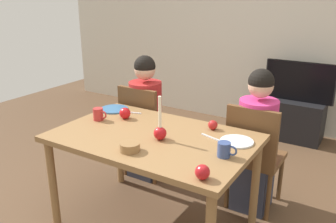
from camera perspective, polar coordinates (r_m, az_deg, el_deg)
name	(u,v)px	position (r m, az deg, el deg)	size (l,w,h in m)	color
back_wall	(270,25)	(4.73, 15.86, 13.09)	(6.40, 0.10, 2.60)	beige
dining_table	(153,146)	(2.56, -2.36, -5.55)	(1.40, 0.90, 0.75)	olive
chair_left	(144,126)	(3.35, -3.84, -2.35)	(0.40, 0.40, 0.90)	brown
chair_right	(254,152)	(2.92, 13.50, -6.27)	(0.40, 0.40, 0.90)	brown
person_left_child	(146,119)	(3.36, -3.54, -1.27)	(0.30, 0.30, 1.17)	#33384C
person_right_child	(256,144)	(2.92, 13.79, -5.01)	(0.30, 0.30, 1.17)	#33384C
tv_stand	(295,120)	(4.56, 19.54, -1.23)	(0.64, 0.40, 0.48)	black
tv	(300,82)	(4.42, 20.21, 4.49)	(0.79, 0.05, 0.46)	black
candle_centerpiece	(160,131)	(2.44, -1.28, -3.07)	(0.09, 0.09, 0.31)	red
plate_left	(114,109)	(3.09, -8.59, 0.38)	(0.24, 0.24, 0.01)	teal
plate_right	(237,141)	(2.46, 10.88, -4.70)	(0.23, 0.23, 0.01)	silver
mug_left	(99,114)	(2.85, -10.99, -0.42)	(0.12, 0.08, 0.10)	#B72D2D
mug_right	(225,150)	(2.23, 8.99, -6.01)	(0.13, 0.08, 0.09)	#33477F
fork_left	(131,112)	(2.99, -5.93, -0.15)	(0.18, 0.01, 0.01)	silver
fork_right	(211,138)	(2.50, 6.91, -4.13)	(0.18, 0.01, 0.01)	silver
bowl_walnuts	(130,147)	(2.30, -6.09, -5.63)	(0.13, 0.13, 0.06)	olive
apple_near_candle	(202,172)	(1.97, 5.49, -9.57)	(0.08, 0.08, 0.08)	#B4171D
apple_by_left_plate	(213,125)	(2.64, 7.15, -2.14)	(0.07, 0.07, 0.07)	#AC1D1D
apple_by_right_mug	(125,113)	(2.85, -6.86, -0.28)	(0.09, 0.09, 0.09)	red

